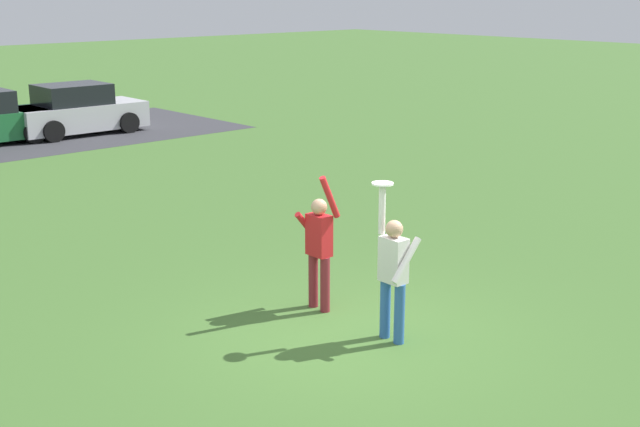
{
  "coord_description": "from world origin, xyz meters",
  "views": [
    {
      "loc": [
        -7.28,
        -7.38,
        4.52
      ],
      "look_at": [
        0.35,
        0.93,
        1.45
      ],
      "focal_mm": 46.73,
      "sensor_mm": 36.0,
      "label": 1
    }
  ],
  "objects_px": {
    "person_catcher": "(393,270)",
    "parked_car_silver": "(77,111)",
    "person_defender": "(319,244)",
    "frisbee_disc": "(383,184)"
  },
  "relations": [
    {
      "from": "person_catcher",
      "to": "person_defender",
      "type": "xyz_separation_m",
      "value": [
        0.04,
        1.47,
        -0.0
      ]
    },
    {
      "from": "person_catcher",
      "to": "parked_car_silver",
      "type": "xyz_separation_m",
      "value": [
        4.5,
        17.73,
        -0.25
      ]
    },
    {
      "from": "parked_car_silver",
      "to": "person_catcher",
      "type": "bearing_deg",
      "value": -103.36
    },
    {
      "from": "person_catcher",
      "to": "frisbee_disc",
      "type": "distance_m",
      "value": 1.13
    },
    {
      "from": "person_defender",
      "to": "frisbee_disc",
      "type": "distance_m",
      "value": 1.67
    },
    {
      "from": "person_catcher",
      "to": "frisbee_disc",
      "type": "bearing_deg",
      "value": 0.0
    },
    {
      "from": "person_catcher",
      "to": "frisbee_disc",
      "type": "relative_size",
      "value": 7.38
    },
    {
      "from": "person_catcher",
      "to": "person_defender",
      "type": "relative_size",
      "value": 1.02
    },
    {
      "from": "person_defender",
      "to": "parked_car_silver",
      "type": "relative_size",
      "value": 0.49
    },
    {
      "from": "person_defender",
      "to": "parked_car_silver",
      "type": "xyz_separation_m",
      "value": [
        4.46,
        16.26,
        -0.25
      ]
    }
  ]
}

